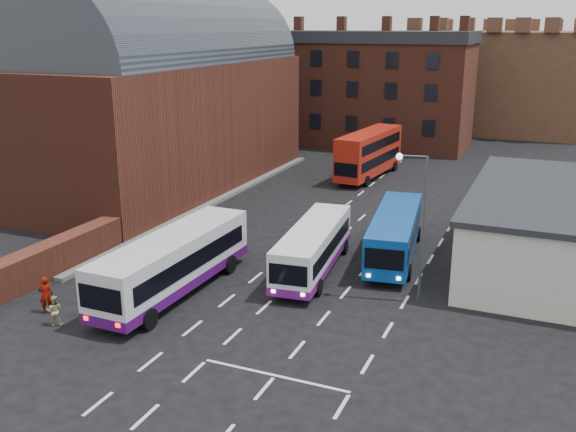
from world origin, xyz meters
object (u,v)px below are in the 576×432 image
at_px(bus_white_outbound, 173,260).
at_px(bus_red_double, 369,153).
at_px(pedestrian_red, 46,295).
at_px(pedestrian_beige, 54,311).
at_px(bus_blue, 395,232).
at_px(bus_white_inbound, 313,245).
at_px(street_lamp, 418,215).

height_order(bus_white_outbound, bus_red_double, bus_red_double).
bearing_deg(bus_red_double, bus_white_outbound, 91.82).
bearing_deg(pedestrian_red, pedestrian_beige, 104.81).
relative_size(bus_blue, pedestrian_beige, 7.10).
height_order(bus_white_inbound, bus_red_double, bus_red_double).
relative_size(bus_red_double, pedestrian_red, 5.73).
bearing_deg(pedestrian_beige, pedestrian_red, -63.34).
distance_m(bus_white_outbound, pedestrian_beige, 6.03).
bearing_deg(bus_red_double, bus_blue, 115.82).
xyz_separation_m(bus_white_outbound, pedestrian_red, (-4.19, -4.30, -0.86)).
bearing_deg(pedestrian_red, bus_white_outbound, -175.23).
relative_size(bus_white_inbound, bus_red_double, 0.93).
bearing_deg(bus_white_inbound, street_lamp, 156.88).
xyz_separation_m(bus_white_outbound, bus_blue, (8.85, 9.14, -0.18)).
distance_m(bus_white_outbound, bus_white_inbound, 7.55).
xyz_separation_m(pedestrian_red, pedestrian_beige, (1.27, -0.86, -0.19)).
bearing_deg(street_lamp, bus_blue, 112.86).
height_order(pedestrian_red, pedestrian_beige, pedestrian_red).
xyz_separation_m(bus_white_inbound, bus_red_double, (-3.52, 22.82, 0.63)).
distance_m(bus_white_outbound, street_lamp, 12.04).
bearing_deg(pedestrian_beige, bus_blue, -158.57).
bearing_deg(bus_blue, pedestrian_red, 38.13).
bearing_deg(bus_red_double, pedestrian_beige, 87.42).
bearing_deg(bus_white_outbound, street_lamp, 18.51).
height_order(street_lamp, pedestrian_red, street_lamp).
bearing_deg(bus_white_inbound, bus_blue, -138.98).
bearing_deg(bus_white_inbound, pedestrian_red, 38.97).
height_order(bus_white_inbound, street_lamp, street_lamp).
relative_size(bus_white_outbound, bus_blue, 1.09).
bearing_deg(bus_white_outbound, bus_white_inbound, 45.81).
distance_m(bus_white_inbound, bus_blue, 5.18).
bearing_deg(bus_red_double, bus_white_inbound, 104.29).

